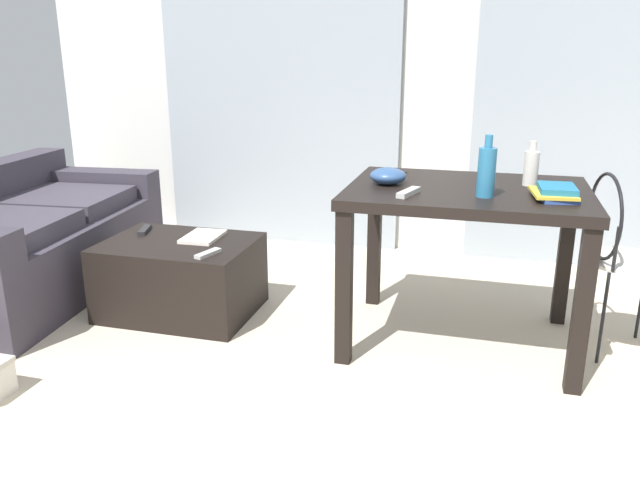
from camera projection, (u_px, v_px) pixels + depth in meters
ground_plane at (381, 387)px, 2.71m from camera, size 7.93×7.93×0.00m
wall_back at (440, 65)px, 4.22m from camera, size 5.89×0.10×2.61m
curtains at (437, 88)px, 4.18m from camera, size 4.02×0.03×2.32m
couch at (26, 242)px, 3.75m from camera, size 1.06×1.79×0.73m
coffee_table at (181, 277)px, 3.43m from camera, size 0.80×0.60×0.41m
craft_table at (466, 212)px, 2.95m from camera, size 1.11×0.84×0.79m
wire_chair at (617, 244)px, 2.90m from camera, size 0.41×0.44×0.88m
bottle_near at (531, 167)px, 2.94m from camera, size 0.07×0.07×0.21m
bottle_far at (486, 171)px, 2.71m from camera, size 0.08×0.08×0.27m
bowl at (388, 176)px, 2.99m from camera, size 0.17×0.17×0.08m
book_stack at (556, 192)px, 2.70m from camera, size 0.20×0.26×0.06m
tv_remote_on_table at (409, 192)px, 2.77m from camera, size 0.09×0.19×0.02m
scissors at (403, 173)px, 3.25m from camera, size 0.05×0.11×0.00m
tv_remote_primary at (208, 253)px, 3.15m from camera, size 0.09×0.17×0.02m
tv_remote_secondary at (145, 230)px, 3.55m from camera, size 0.09×0.17×0.02m
magazine at (203, 237)px, 3.43m from camera, size 0.19×0.27×0.02m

